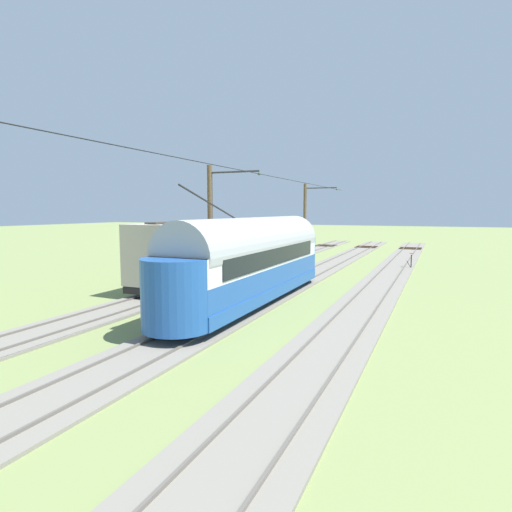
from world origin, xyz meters
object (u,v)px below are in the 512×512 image
Objects in this scene: vintage_streetcar at (253,259)px; boxcar_adjacent at (207,249)px; catenary_pole_foreground at (306,221)px; catenary_pole_mid_near at (212,229)px; switch_stand at (411,260)px.

boxcar_adjacent is (5.20, -4.47, -0.09)m from vintage_streetcar.
catenary_pole_foreground is (2.75, -17.97, 1.43)m from vintage_streetcar.
catenary_pole_foreground reaches higher than boxcar_adjacent.
vintage_streetcar is at bearing 164.11° from catenary_pole_mid_near.
catenary_pole_mid_near is at bearing 90.00° from catenary_pole_foreground.
catenary_pole_foreground is at bearing -81.29° from vintage_streetcar.
catenary_pole_foreground reaches higher than switch_stand.
switch_stand is (-9.13, 1.13, -2.98)m from catenary_pole_foreground.
catenary_pole_mid_near is (0.00, 17.19, 0.00)m from catenary_pole_foreground.
vintage_streetcar is 12.82× the size of switch_stand.
vintage_streetcar is 6.86m from boxcar_adjacent.
vintage_streetcar is at bearing 139.32° from boxcar_adjacent.
switch_stand is at bearing -119.62° from catenary_pole_mid_near.
switch_stand is at bearing 172.95° from catenary_pole_foreground.
vintage_streetcar is at bearing 69.25° from switch_stand.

